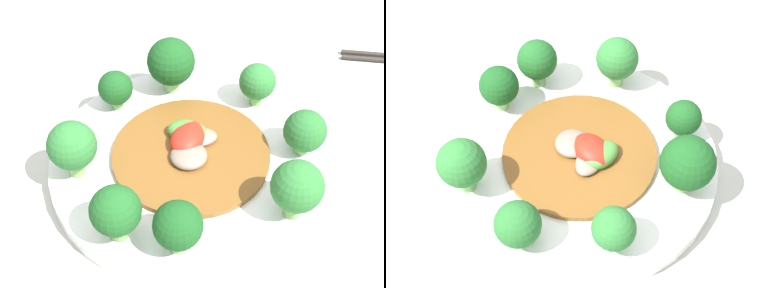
# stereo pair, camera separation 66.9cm
# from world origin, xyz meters

# --- Properties ---
(plate) EXTENTS (0.31, 0.31, 0.02)m
(plate) POSITION_xyz_m (0.01, 0.00, 0.77)
(plate) COLOR white
(plate) RESTS_ON table
(broccoli_northwest) EXTENTS (0.05, 0.05, 0.05)m
(broccoli_northwest) POSITION_xyz_m (-0.08, 0.09, 0.81)
(broccoli_northwest) COLOR #7AAD5B
(broccoli_northwest) RESTS_ON plate
(broccoli_northeast) EXTENTS (0.05, 0.05, 0.06)m
(broccoli_northeast) POSITION_xyz_m (0.10, 0.07, 0.81)
(broccoli_northeast) COLOR #89B76B
(broccoli_northeast) RESTS_ON plate
(broccoli_north) EXTENTS (0.05, 0.05, 0.07)m
(broccoli_north) POSITION_xyz_m (-0.00, 0.13, 0.82)
(broccoli_north) COLOR #70A356
(broccoli_north) RESTS_ON plate
(broccoli_east) EXTENTS (0.05, 0.05, 0.06)m
(broccoli_east) POSITION_xyz_m (0.13, 0.02, 0.82)
(broccoli_east) COLOR #70A356
(broccoli_east) RESTS_ON plate
(broccoli_west) EXTENTS (0.04, 0.04, 0.05)m
(broccoli_west) POSITION_xyz_m (-0.11, -0.00, 0.81)
(broccoli_west) COLOR #70A356
(broccoli_west) RESTS_ON plate
(broccoli_southeast) EXTENTS (0.05, 0.05, 0.07)m
(broccoli_southeast) POSITION_xyz_m (0.11, -0.07, 0.82)
(broccoli_southeast) COLOR #7AAD5B
(broccoli_southeast) RESTS_ON plate
(broccoli_south) EXTENTS (0.04, 0.04, 0.05)m
(broccoli_south) POSITION_xyz_m (0.01, -0.12, 0.81)
(broccoli_south) COLOR #70A356
(broccoli_south) RESTS_ON plate
(broccoli_southwest) EXTENTS (0.06, 0.06, 0.07)m
(broccoli_southwest) POSITION_xyz_m (-0.06, -0.09, 0.82)
(broccoli_southwest) COLOR #89B76B
(broccoli_southwest) RESTS_ON plate
(stirfry_center) EXTENTS (0.17, 0.17, 0.03)m
(stirfry_center) POSITION_xyz_m (0.01, -0.00, 0.79)
(stirfry_center) COLOR brown
(stirfry_center) RESTS_ON plate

